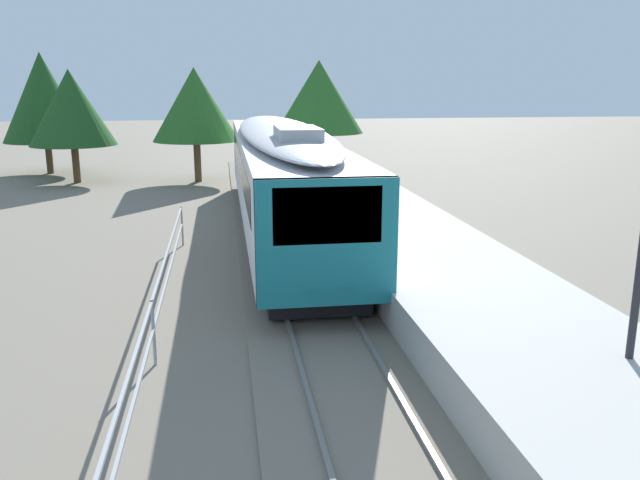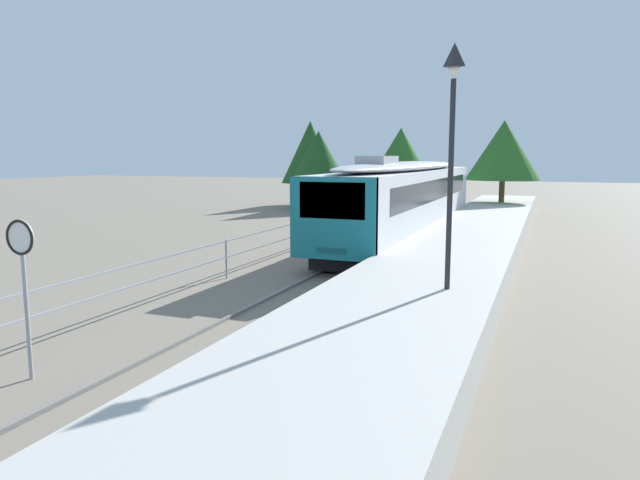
{
  "view_description": "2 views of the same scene",
  "coord_description": "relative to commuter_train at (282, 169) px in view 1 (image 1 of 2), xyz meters",
  "views": [
    {
      "loc": [
        -1.95,
        9.75,
        5.0
      ],
      "look_at": [
        0.0,
        22.76,
        1.8
      ],
      "focal_mm": 36.32,
      "sensor_mm": 36.0,
      "label": 1
    },
    {
      "loc": [
        6.13,
        5.26,
        3.84
      ],
      "look_at": [
        0.4,
        19.76,
        1.6
      ],
      "focal_mm": 32.51,
      "sensor_mm": 36.0,
      "label": 2
    }
  ],
  "objects": [
    {
      "name": "track_rails",
      "position": [
        0.0,
        -9.57,
        -2.11
      ],
      "size": [
        3.2,
        60.0,
        0.14
      ],
      "color": "slate",
      "rests_on": "ground"
    },
    {
      "name": "tree_behind_station_far",
      "position": [
        -9.41,
        12.74,
        1.64
      ],
      "size": [
        4.29,
        4.29,
        5.68
      ],
      "color": "brown",
      "rests_on": "ground"
    },
    {
      "name": "tree_distant_left",
      "position": [
        -11.67,
        16.62,
        2.07
      ],
      "size": [
        4.59,
        4.59,
        6.66
      ],
      "color": "brown",
      "rests_on": "ground"
    },
    {
      "name": "tree_distant_centre",
      "position": [
        -3.26,
        12.2,
        1.78
      ],
      "size": [
        4.4,
        4.4,
        5.77
      ],
      "color": "brown",
      "rests_on": "ground"
    },
    {
      "name": "station_platform",
      "position": [
        3.25,
        -9.57,
        -1.7
      ],
      "size": [
        3.9,
        60.0,
        0.9
      ],
      "primitive_type": "cube",
      "color": "#B7B5AD",
      "rests_on": "ground"
    },
    {
      "name": "ground_plane",
      "position": [
        -3.0,
        -9.57,
        -2.15
      ],
      "size": [
        160.0,
        160.0,
        0.0
      ],
      "primitive_type": "plane",
      "color": "slate"
    },
    {
      "name": "commuter_train",
      "position": [
        0.0,
        0.0,
        0.0
      ],
      "size": [
        2.82,
        19.85,
        3.74
      ],
      "color": "silver",
      "rests_on": "track_rails"
    },
    {
      "name": "tree_behind_carpark",
      "position": [
        3.26,
        13.3,
        2.11
      ],
      "size": [
        4.77,
        4.77,
        6.19
      ],
      "color": "brown",
      "rests_on": "ground"
    }
  ]
}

